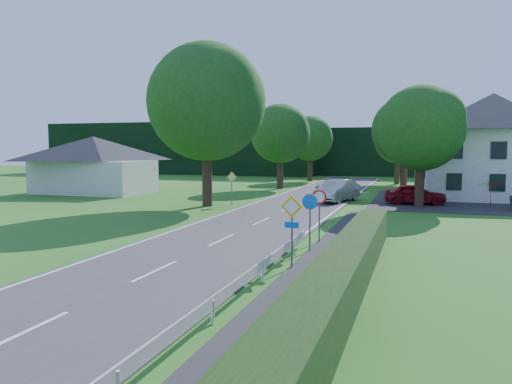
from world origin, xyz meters
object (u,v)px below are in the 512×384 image
(streetlight, at_px, (415,144))
(motorcycle, at_px, (318,189))
(parked_car_silver_a, at_px, (454,186))
(parasol, at_px, (491,193))
(parked_car_red, at_px, (415,194))
(moving_car, at_px, (337,191))

(streetlight, xyz_separation_m, motorcycle, (-8.19, 4.99, -3.93))
(streetlight, bearing_deg, parked_car_silver_a, 64.82)
(parasol, bearing_deg, streetlight, -176.76)
(parked_car_red, xyz_separation_m, parked_car_silver_a, (3.13, 7.38, 0.10))
(parked_car_red, distance_m, parasol, 5.22)
(moving_car, relative_size, parasol, 2.61)
(moving_car, height_order, motorcycle, moving_car)
(moving_car, bearing_deg, parked_car_red, 15.67)
(parked_car_red, distance_m, parked_car_silver_a, 8.01)
(motorcycle, relative_size, parked_car_silver_a, 0.37)
(motorcycle, height_order, parked_car_red, parked_car_red)
(streetlight, xyz_separation_m, moving_car, (-5.59, -0.49, -3.58))
(motorcycle, xyz_separation_m, parasol, (13.52, -4.69, 0.38))
(moving_car, distance_m, parked_car_red, 5.75)
(streetlight, distance_m, parked_car_red, 3.70)
(streetlight, distance_m, parked_car_silver_a, 8.52)
(streetlight, relative_size, moving_car, 1.57)
(streetlight, height_order, moving_car, streetlight)
(streetlight, height_order, parasol, streetlight)
(parked_car_silver_a, xyz_separation_m, parasol, (2.04, -6.70, 0.03))
(motorcycle, distance_m, parked_car_silver_a, 11.66)
(motorcycle, xyz_separation_m, parked_car_red, (8.35, -5.37, 0.25))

